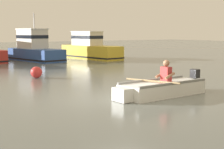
% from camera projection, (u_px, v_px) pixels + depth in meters
% --- Properties ---
extents(ground_plane, '(120.00, 120.00, 0.00)m').
position_uv_depth(ground_plane, '(123.00, 98.00, 11.00)').
color(ground_plane, slate).
extents(rowboat_with_person, '(3.72, 1.89, 1.19)m').
position_uv_depth(rowboat_with_person, '(161.00, 88.00, 11.43)').
color(rowboat_with_person, white).
rests_on(rowboat_with_person, ground).
extents(moored_boat_blue, '(2.72, 5.33, 3.48)m').
position_uv_depth(moored_boat_blue, '(35.00, 49.00, 25.12)').
color(moored_boat_blue, '#2D519E').
rests_on(moored_boat_blue, ground).
extents(moored_boat_yellow, '(2.58, 5.95, 2.17)m').
position_uv_depth(moored_boat_yellow, '(90.00, 48.00, 27.07)').
color(moored_boat_yellow, gold).
rests_on(moored_boat_yellow, ground).
extents(mooring_buoy, '(0.54, 0.54, 0.54)m').
position_uv_depth(mooring_buoy, '(36.00, 72.00, 15.76)').
color(mooring_buoy, red).
rests_on(mooring_buoy, ground).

